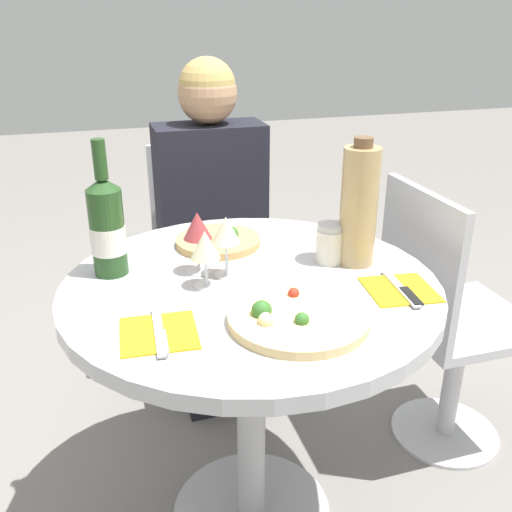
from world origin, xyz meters
The scene contains 14 objects.
dining_table centered at (0.00, 0.00, 0.60)m, with size 0.89×0.89×0.75m.
chair_behind_diner centered at (0.07, 0.81, 0.43)m, with size 0.39×0.39×0.88m.
seated_diner centered at (0.07, 0.68, 0.55)m, with size 0.38×0.40×1.20m.
chair_empty_side centered at (0.67, 0.14, 0.43)m, with size 0.39×0.39×0.88m.
pizza_large centered at (0.04, -0.21, 0.76)m, with size 0.29×0.29×0.05m.
pizza_small_far centered at (-0.01, 0.25, 0.76)m, with size 0.23×0.23×0.05m.
wine_bottle centered at (-0.31, 0.14, 0.87)m, with size 0.08×0.08×0.33m.
tall_carafe centered at (0.28, 0.03, 0.90)m, with size 0.09×0.09×0.32m.
sugar_shaker centered at (0.22, 0.05, 0.80)m, with size 0.07×0.07×0.10m.
wine_glass_center centered at (-0.05, 0.05, 0.86)m, with size 0.07×0.07×0.15m.
wine_glass_front_left centered at (-0.10, 0.01, 0.85)m, with size 0.07×0.07×0.14m.
wine_glass_back_left centered at (-0.10, 0.09, 0.86)m, with size 0.07×0.07×0.15m.
place_setting_left centered at (-0.24, -0.18, 0.75)m, with size 0.16×0.19×0.01m.
place_setting_right centered at (0.31, -0.15, 0.75)m, with size 0.17×0.19×0.01m.
Camera 1 is at (-0.34, -1.16, 1.33)m, focal length 40.00 mm.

